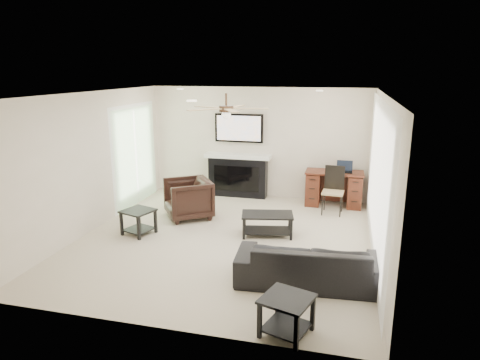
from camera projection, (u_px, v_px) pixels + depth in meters
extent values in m
plane|color=#BBA896|center=(226.00, 239.00, 7.49)|extent=(5.50, 5.50, 0.00)
cube|color=white|center=(224.00, 94.00, 6.86)|extent=(5.00, 5.50, 0.04)
cube|color=beige|center=(258.00, 143.00, 9.75)|extent=(5.00, 0.04, 2.50)
cube|color=beige|center=(154.00, 225.00, 4.59)|extent=(5.00, 0.04, 2.50)
cube|color=beige|center=(93.00, 162.00, 7.76)|extent=(0.04, 5.50, 2.50)
cube|color=beige|center=(381.00, 178.00, 6.58)|extent=(0.04, 5.50, 2.50)
cube|color=white|center=(377.00, 178.00, 6.69)|extent=(0.04, 5.10, 2.40)
cube|color=#93BC89|center=(136.00, 156.00, 9.26)|extent=(0.04, 1.80, 2.10)
cylinder|color=#382619|center=(226.00, 109.00, 7.02)|extent=(1.40, 1.40, 0.30)
imported|color=black|center=(310.00, 263.00, 5.86)|extent=(2.09, 0.95, 0.59)
imported|color=black|center=(188.00, 199.00, 8.47)|extent=(1.19, 1.18, 0.78)
cube|color=black|center=(267.00, 225.00, 7.60)|extent=(0.98, 0.67, 0.40)
cube|color=black|center=(287.00, 316.00, 4.74)|extent=(0.65, 0.65, 0.45)
cube|color=black|center=(139.00, 222.00, 7.66)|extent=(0.63, 0.63, 0.45)
cube|color=black|center=(238.00, 156.00, 9.77)|extent=(1.52, 0.34, 1.91)
cube|color=#3F1E0F|center=(334.00, 189.00, 9.22)|extent=(1.22, 0.56, 0.76)
cube|color=black|center=(333.00, 191.00, 8.68)|extent=(0.45, 0.47, 0.97)
cube|color=black|center=(345.00, 167.00, 9.03)|extent=(0.33, 0.24, 0.23)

